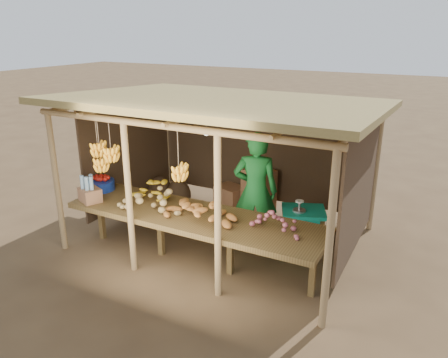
% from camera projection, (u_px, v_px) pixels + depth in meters
% --- Properties ---
extents(ground, '(60.00, 60.00, 0.00)m').
position_uv_depth(ground, '(224.00, 238.00, 7.35)').
color(ground, brown).
rests_on(ground, ground).
extents(stall_structure, '(4.70, 3.50, 2.43)m').
position_uv_depth(stall_structure, '(222.00, 125.00, 6.78)').
color(stall_structure, '#A07F53').
rests_on(stall_structure, ground).
extents(counter, '(3.90, 1.05, 0.80)m').
position_uv_depth(counter, '(194.00, 218.00, 6.32)').
color(counter, brown).
rests_on(counter, ground).
extents(potato_heap, '(1.12, 0.91, 0.37)m').
position_uv_depth(potato_heap, '(151.00, 198.00, 6.40)').
color(potato_heap, tan).
rests_on(potato_heap, counter).
extents(sweet_potato_heap, '(1.22, 0.99, 0.36)m').
position_uv_depth(sweet_potato_heap, '(200.00, 207.00, 6.11)').
color(sweet_potato_heap, '#BF7531').
rests_on(sweet_potato_heap, counter).
extents(onion_heap, '(0.81, 0.67, 0.35)m').
position_uv_depth(onion_heap, '(276.00, 218.00, 5.75)').
color(onion_heap, '#B05562').
rests_on(onion_heap, counter).
extents(banana_pile, '(0.67, 0.52, 0.35)m').
position_uv_depth(banana_pile, '(153.00, 188.00, 6.86)').
color(banana_pile, yellow).
rests_on(banana_pile, counter).
extents(tomato_basin, '(0.46, 0.46, 0.24)m').
position_uv_depth(tomato_basin, '(101.00, 184.00, 7.23)').
color(tomato_basin, navy).
rests_on(tomato_basin, counter).
extents(bottle_box, '(0.41, 0.38, 0.42)m').
position_uv_depth(bottle_box, '(90.00, 191.00, 6.72)').
color(bottle_box, '#9D6846').
rests_on(bottle_box, counter).
extents(vendor, '(0.80, 0.65, 1.90)m').
position_uv_depth(vendor, '(255.00, 191.00, 6.77)').
color(vendor, '#19722B').
rests_on(vendor, ground).
extents(tarp_crate, '(0.85, 0.79, 0.81)m').
position_uv_depth(tarp_crate, '(303.00, 226.00, 7.01)').
color(tarp_crate, brown).
rests_on(tarp_crate, ground).
extents(carton_stack, '(1.21, 0.55, 0.85)m').
position_uv_depth(carton_stack, '(249.00, 193.00, 8.27)').
color(carton_stack, '#9D6846').
rests_on(carton_stack, ground).
extents(burlap_sacks, '(0.93, 0.49, 0.66)m').
position_uv_depth(burlap_sacks, '(169.00, 191.00, 8.64)').
color(burlap_sacks, '#483321').
rests_on(burlap_sacks, ground).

